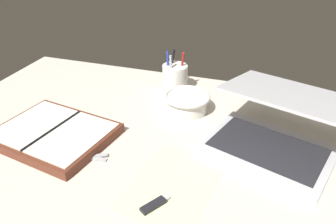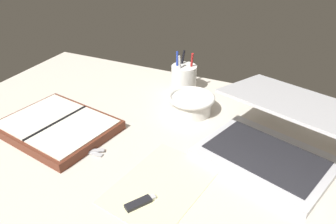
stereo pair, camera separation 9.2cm
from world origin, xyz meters
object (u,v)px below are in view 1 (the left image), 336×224
(pen_cup, at_px, (175,78))
(laptop, at_px, (275,130))
(bowl, at_px, (187,102))
(planner, at_px, (54,134))
(scissors, at_px, (72,157))

(pen_cup, bearing_deg, laptop, -34.95)
(bowl, relative_size, planner, 0.43)
(laptop, distance_m, bowl, 0.29)
(planner, bearing_deg, laptop, 23.93)
(laptop, xyz_separation_m, scissors, (-0.49, -0.21, -0.05))
(bowl, xyz_separation_m, scissors, (-0.22, -0.33, -0.03))
(laptop, bearing_deg, bowl, 175.95)
(planner, bearing_deg, scissors, -23.85)
(bowl, height_order, pen_cup, pen_cup)
(laptop, distance_m, planner, 0.61)
(scissors, bearing_deg, bowl, 38.66)
(pen_cup, distance_m, planner, 0.46)
(laptop, xyz_separation_m, pen_cup, (-0.35, 0.25, -0.01))
(bowl, height_order, planner, bowl)
(pen_cup, bearing_deg, planner, -120.45)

